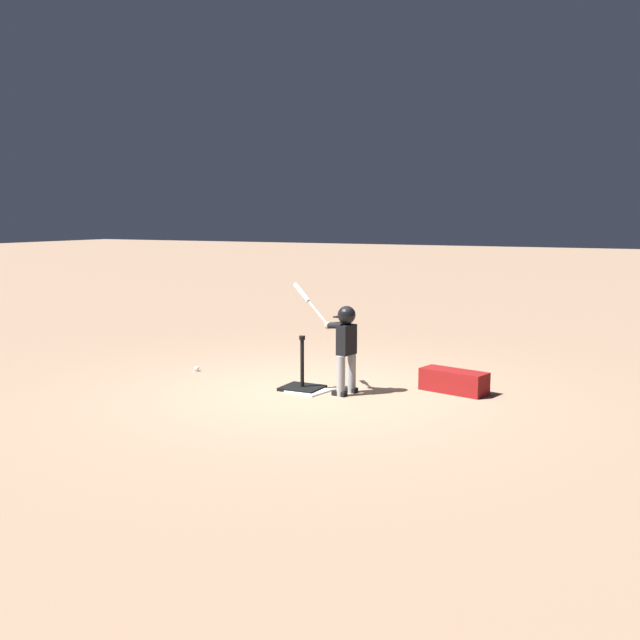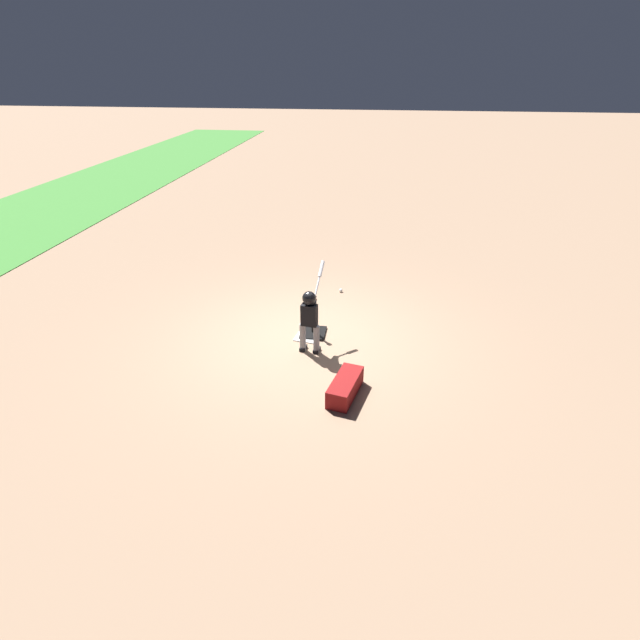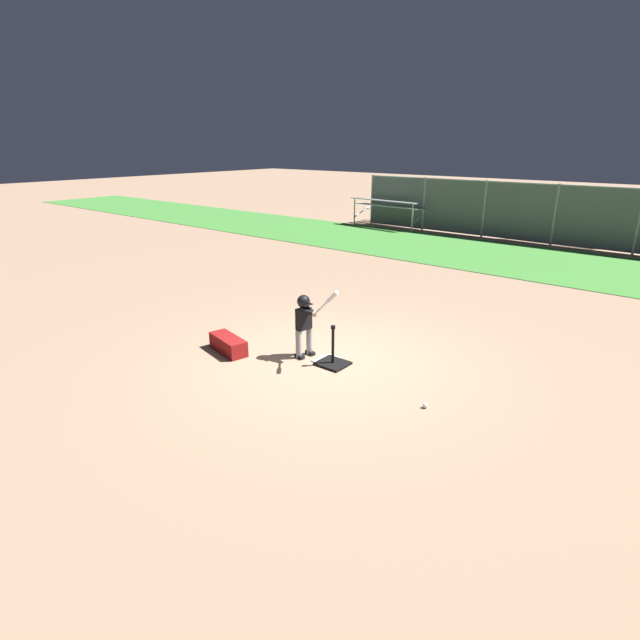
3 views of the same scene
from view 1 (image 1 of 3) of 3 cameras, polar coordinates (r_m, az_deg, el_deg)
name	(u,v)px [view 1 (image 1 of 3)]	position (r m, az deg, el deg)	size (l,w,h in m)	color
ground_plane	(310,392)	(9.39, -0.78, -5.54)	(90.00, 90.00, 0.00)	#93755B
home_plate	(308,391)	(9.43, -0.89, -5.41)	(0.44, 0.44, 0.02)	white
batting_tee	(302,383)	(9.52, -1.36, -4.85)	(0.49, 0.44, 0.69)	black
batter_child	(344,338)	(9.19, 1.84, -1.36)	(0.93, 0.36, 1.35)	gray
baseball	(197,369)	(10.78, -9.38, -3.67)	(0.07, 0.07, 0.07)	white
equipment_bag	(454,381)	(9.52, 10.16, -4.62)	(0.84, 0.32, 0.28)	maroon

